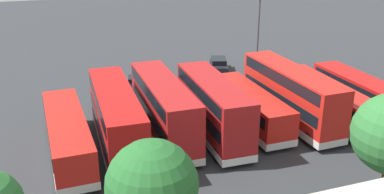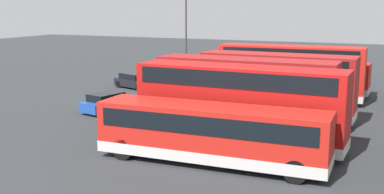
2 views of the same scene
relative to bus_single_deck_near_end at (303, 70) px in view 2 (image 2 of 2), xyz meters
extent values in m
plane|color=#2D3033|center=(12.59, -8.72, -1.62)|extent=(140.00, 140.00, 0.00)
cube|color=#B71411|center=(0.00, 0.01, 0.03)|extent=(2.56, 10.37, 2.60)
cube|color=silver|center=(0.00, 0.01, -1.00)|extent=(2.60, 10.41, 0.55)
cube|color=black|center=(0.00, 0.01, 0.63)|extent=(2.62, 9.57, 0.90)
cube|color=black|center=(-0.01, -5.21, 0.63)|extent=(2.25, 0.06, 1.10)
cylinder|color=black|center=(1.12, -3.78, -1.07)|extent=(0.30, 1.10, 1.10)
cylinder|color=black|center=(-1.13, -3.78, -1.07)|extent=(0.30, 1.10, 1.10)
cylinder|color=black|center=(1.13, 3.79, -1.07)|extent=(0.30, 1.10, 1.10)
cylinder|color=black|center=(-1.12, 3.79, -1.07)|extent=(0.30, 1.10, 1.10)
cube|color=red|center=(3.82, 0.63, 0.03)|extent=(2.85, 11.61, 2.60)
cube|color=silver|center=(3.82, 0.63, -1.00)|extent=(2.89, 11.65, 0.55)
cube|color=black|center=(3.82, 0.63, 0.63)|extent=(2.89, 10.81, 0.90)
cube|color=black|center=(3.67, -5.17, 0.63)|extent=(2.25, 0.12, 1.10)
cylinder|color=black|center=(4.83, -3.77, -1.07)|extent=(0.33, 1.11, 1.10)
cylinder|color=black|center=(2.58, -3.72, -1.07)|extent=(0.33, 1.11, 1.10)
cylinder|color=black|center=(5.06, 4.97, -1.07)|extent=(0.33, 1.11, 1.10)
cylinder|color=black|center=(2.81, 5.03, -1.07)|extent=(0.33, 1.11, 1.10)
cube|color=red|center=(7.25, 0.35, 0.83)|extent=(2.87, 11.82, 4.20)
cube|color=silver|center=(7.25, 0.35, -1.00)|extent=(2.91, 11.86, 0.55)
cube|color=black|center=(7.25, 0.35, 0.63)|extent=(2.91, 11.02, 0.90)
cube|color=black|center=(7.25, 0.35, 2.33)|extent=(2.91, 11.02, 0.90)
cube|color=black|center=(7.41, -5.55, 0.63)|extent=(2.25, 0.12, 1.10)
cylinder|color=black|center=(8.49, -4.09, -1.07)|extent=(0.33, 1.11, 1.10)
cylinder|color=black|center=(6.24, -4.15, -1.07)|extent=(0.33, 1.11, 1.10)
cylinder|color=black|center=(8.25, 4.86, -1.07)|extent=(0.33, 1.11, 1.10)
cylinder|color=black|center=(6.00, 4.80, -1.07)|extent=(0.33, 1.11, 1.10)
cube|color=red|center=(10.75, 0.02, 0.03)|extent=(2.66, 10.38, 2.60)
cube|color=silver|center=(10.75, 0.02, -1.00)|extent=(2.70, 10.42, 0.55)
cube|color=black|center=(10.75, 0.02, 0.63)|extent=(2.71, 9.58, 0.90)
cube|color=black|center=(10.81, -5.18, 0.63)|extent=(2.25, 0.08, 1.10)
cylinder|color=black|center=(11.92, -3.74, -1.07)|extent=(0.31, 1.10, 1.10)
cylinder|color=black|center=(9.67, -3.76, -1.07)|extent=(0.31, 1.10, 1.10)
cylinder|color=black|center=(11.84, 3.81, -1.07)|extent=(0.31, 1.10, 1.10)
cylinder|color=black|center=(9.59, 3.79, -1.07)|extent=(0.31, 1.10, 1.10)
cube|color=#A51919|center=(14.38, 0.97, 0.83)|extent=(2.80, 10.63, 4.20)
cube|color=silver|center=(14.38, 0.97, -1.00)|extent=(2.84, 10.67, 0.55)
cube|color=black|center=(14.38, 0.97, 0.63)|extent=(2.84, 9.83, 0.90)
cube|color=black|center=(14.38, 0.97, 2.33)|extent=(2.84, 9.83, 0.90)
cube|color=black|center=(14.26, -4.34, 0.63)|extent=(2.25, 0.11, 1.10)
cylinder|color=black|center=(15.42, -2.94, -1.07)|extent=(0.33, 1.11, 1.10)
cylinder|color=black|center=(13.17, -2.89, -1.07)|extent=(0.33, 1.11, 1.10)
cylinder|color=black|center=(15.60, 4.83, -1.07)|extent=(0.33, 1.11, 1.10)
cylinder|color=black|center=(13.35, 4.88, -1.07)|extent=(0.33, 1.11, 1.10)
cube|color=#A51919|center=(17.98, -0.15, 0.83)|extent=(2.61, 11.37, 4.20)
cube|color=silver|center=(17.98, -0.15, -1.00)|extent=(2.65, 11.41, 0.55)
cube|color=black|center=(17.98, -0.15, 0.63)|extent=(2.67, 10.57, 0.90)
cube|color=black|center=(17.98, -0.15, 2.33)|extent=(2.67, 10.57, 0.90)
cube|color=black|center=(17.95, -5.86, 0.63)|extent=(2.25, 0.07, 1.10)
cylinder|color=black|center=(19.08, -4.43, -1.07)|extent=(0.31, 1.10, 1.10)
cylinder|color=black|center=(16.83, -4.42, -1.07)|extent=(0.31, 1.10, 1.10)
cylinder|color=black|center=(19.13, 4.13, -1.07)|extent=(0.31, 1.10, 1.10)
cylinder|color=black|center=(16.88, 4.14, -1.07)|extent=(0.31, 1.10, 1.10)
cube|color=#B71411|center=(21.73, 0.69, 0.83)|extent=(2.87, 11.80, 4.20)
cube|color=silver|center=(21.73, 0.69, -1.00)|extent=(2.91, 11.84, 0.55)
cube|color=black|center=(21.73, 0.69, 0.63)|extent=(2.91, 11.00, 0.90)
cube|color=black|center=(21.73, 0.69, 2.33)|extent=(2.91, 11.00, 0.90)
cube|color=black|center=(21.57, -5.20, 0.63)|extent=(2.25, 0.12, 1.10)
cylinder|color=black|center=(22.73, -3.80, -1.07)|extent=(0.33, 1.11, 1.10)
cylinder|color=black|center=(20.49, -3.74, -1.07)|extent=(0.33, 1.11, 1.10)
cylinder|color=black|center=(22.98, 5.13, -1.07)|extent=(0.33, 1.11, 1.10)
cylinder|color=black|center=(20.73, 5.19, -1.07)|extent=(0.33, 1.11, 1.10)
cube|color=red|center=(25.19, 0.39, 0.03)|extent=(2.86, 11.71, 2.60)
cube|color=silver|center=(25.19, 0.39, -1.00)|extent=(2.90, 11.75, 0.55)
cube|color=black|center=(25.19, 0.39, 0.63)|extent=(2.90, 10.91, 0.90)
cube|color=black|center=(25.35, -5.46, 0.63)|extent=(2.25, 0.12, 1.10)
cylinder|color=black|center=(26.44, -4.00, -1.07)|extent=(0.33, 1.11, 1.10)
cylinder|color=black|center=(24.19, -4.06, -1.07)|extent=(0.33, 1.11, 1.10)
cylinder|color=black|center=(26.20, 4.84, -1.07)|extent=(0.33, 1.11, 1.10)
cylinder|color=black|center=(23.95, 4.78, -1.07)|extent=(0.33, 1.11, 1.10)
cube|color=#235999|center=(-5.71, 1.74, 0.18)|extent=(4.10, 6.01, 2.80)
cube|color=black|center=(-6.89, -1.82, -0.12)|extent=(3.00, 2.69, 2.20)
cylinder|color=black|center=(-5.82, -2.17, -1.12)|extent=(0.58, 1.04, 1.00)
cylinder|color=black|center=(-7.97, -1.46, -1.12)|extent=(0.58, 1.04, 1.00)
cylinder|color=black|center=(-4.09, 3.05, -1.12)|extent=(0.58, 1.04, 1.00)
cylinder|color=black|center=(-6.23, 3.76, -1.12)|extent=(0.58, 1.04, 1.00)
cube|color=black|center=(7.45, -14.50, -1.09)|extent=(2.98, 4.43, 0.70)
cube|color=black|center=(7.39, -14.69, -0.47)|extent=(2.32, 2.83, 0.55)
cylinder|color=black|center=(7.14, -12.89, -1.30)|extent=(0.41, 0.68, 0.64)
cylinder|color=black|center=(8.66, -13.38, -1.30)|extent=(0.41, 0.68, 0.64)
cylinder|color=black|center=(6.24, -15.61, -1.30)|extent=(0.41, 0.68, 0.64)
cylinder|color=black|center=(7.76, -16.11, -1.30)|extent=(0.41, 0.68, 0.64)
cube|color=#1E479E|center=(17.11, -11.10, -1.09)|extent=(4.42, 2.69, 0.70)
cube|color=black|center=(17.31, -11.14, -0.47)|extent=(2.78, 2.16, 0.55)
cylinder|color=black|center=(15.51, -11.54, -1.30)|extent=(0.67, 0.36, 0.64)
cylinder|color=black|center=(15.88, -9.98, -1.30)|extent=(0.67, 0.36, 0.64)
cylinder|color=black|center=(18.35, -12.21, -1.30)|extent=(0.67, 0.36, 0.64)
cylinder|color=black|center=(18.72, -10.65, -1.30)|extent=(0.67, 0.36, 0.64)
cylinder|color=#38383D|center=(4.88, -10.27, 2.68)|extent=(0.16, 0.16, 8.61)
camera|label=1|loc=(25.87, 29.00, 13.36)|focal=40.18mm
camera|label=2|loc=(46.63, 8.85, 6.24)|focal=44.80mm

